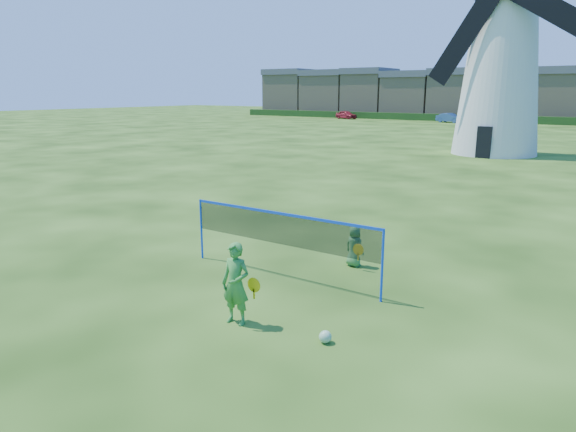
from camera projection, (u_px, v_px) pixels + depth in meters
The scene contains 10 objects.
ground at pixel (268, 284), 11.53m from camera, with size 220.00×220.00×0.00m, color black.
windmill at pixel (501, 66), 33.96m from camera, with size 12.28×5.53×16.81m.
badminton_net at pixel (281, 230), 11.69m from camera, with size 5.05×0.05×1.55m.
player_girl at pixel (236, 284), 9.43m from camera, with size 0.72×0.44×1.55m.
player_boy at pixel (354, 246), 12.62m from camera, with size 0.63×0.43×1.01m.
play_ball at pixel (325, 337), 8.83m from camera, with size 0.22×0.22×0.22m, color green.
terraced_houses at pixel (427, 94), 80.75m from camera, with size 60.05×8.40×8.02m.
hedge at pixel (415, 117), 76.36m from camera, with size 62.00×0.80×1.00m, color #193814.
car_left at pixel (346, 115), 79.91m from camera, with size 1.49×3.71×1.26m, color maroon.
car_right at pixel (450, 118), 70.42m from camera, with size 1.35×3.86×1.27m, color navy.
Camera 1 is at (6.52, -8.68, 4.20)m, focal length 32.18 mm.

